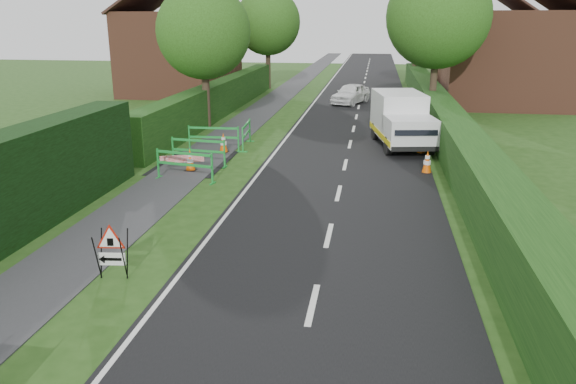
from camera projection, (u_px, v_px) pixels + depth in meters
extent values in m
plane|color=#204212|center=(164.00, 322.00, 9.78)|extent=(120.00, 120.00, 0.00)
cube|color=black|center=(363.00, 89.00, 42.45)|extent=(6.00, 90.00, 0.02)
cube|color=#2D2D30|center=(291.00, 87.00, 43.26)|extent=(2.00, 90.00, 0.02)
cube|color=#14380F|center=(221.00, 114.00, 31.28)|extent=(1.00, 24.00, 1.80)
cube|color=#14380F|center=(445.00, 143.00, 23.93)|extent=(1.20, 50.00, 1.50)
cube|color=brown|center=(181.00, 54.00, 38.76)|extent=(7.00, 7.00, 5.50)
cube|color=brown|center=(504.00, 59.00, 33.78)|extent=(7.00, 7.00, 5.50)
cube|color=brown|center=(481.00, 48.00, 46.85)|extent=(7.00, 7.00, 5.50)
cylinder|color=#2D2116|center=(206.00, 100.00, 27.06)|extent=(0.36, 0.36, 2.62)
sphere|color=#234412|center=(203.00, 31.00, 26.12)|extent=(4.40, 4.40, 4.40)
cylinder|color=#2D2116|center=(433.00, 91.00, 29.17)|extent=(0.36, 0.36, 2.97)
sphere|color=#234412|center=(438.00, 16.00, 28.07)|extent=(5.20, 5.20, 5.20)
cylinder|color=#2D2116|center=(268.00, 70.00, 42.14)|extent=(0.36, 0.36, 2.80)
sphere|color=#234412|center=(268.00, 22.00, 41.12)|extent=(4.80, 4.80, 4.80)
cylinder|color=#2D2116|center=(414.00, 69.00, 44.35)|extent=(0.36, 0.36, 2.45)
sphere|color=#234412|center=(417.00, 30.00, 43.46)|extent=(4.20, 4.20, 4.20)
cylinder|color=black|center=(97.00, 258.00, 11.15)|extent=(0.06, 0.31, 0.99)
cylinder|color=black|center=(101.00, 253.00, 11.39)|extent=(0.06, 0.31, 0.99)
cylinder|color=black|center=(123.00, 258.00, 11.13)|extent=(0.06, 0.31, 0.99)
cylinder|color=black|center=(127.00, 253.00, 11.37)|extent=(0.06, 0.31, 0.99)
cube|color=white|center=(112.00, 259.00, 11.26)|extent=(0.55, 0.08, 0.27)
cube|color=black|center=(112.00, 259.00, 11.25)|extent=(0.39, 0.05, 0.06)
cone|color=black|center=(101.00, 259.00, 11.26)|extent=(0.14, 0.17, 0.16)
cube|color=black|center=(110.00, 242.00, 11.13)|extent=(0.13, 0.02, 0.16)
cube|color=silver|center=(398.00, 113.00, 23.59)|extent=(2.32, 3.22, 1.76)
cube|color=silver|center=(410.00, 131.00, 21.56)|extent=(2.14, 2.19, 1.08)
cube|color=black|center=(416.00, 129.00, 20.61)|extent=(1.62, 0.49, 0.49)
cube|color=yellow|center=(379.00, 134.00, 22.96)|extent=(0.83, 4.44, 0.22)
cube|color=yellow|center=(424.00, 133.00, 23.00)|extent=(0.83, 4.44, 0.22)
cube|color=black|center=(415.00, 149.00, 20.84)|extent=(1.78, 0.43, 0.18)
cylinder|color=black|center=(388.00, 146.00, 21.66)|extent=(0.35, 0.76, 0.73)
cylinder|color=black|center=(430.00, 146.00, 21.70)|extent=(0.35, 0.76, 0.73)
cylinder|color=black|center=(375.00, 131.00, 24.47)|extent=(0.35, 0.76, 0.73)
cylinder|color=black|center=(412.00, 131.00, 24.51)|extent=(0.35, 0.76, 0.73)
cube|color=black|center=(426.00, 173.00, 19.21)|extent=(0.38, 0.38, 0.04)
cone|color=#EB5707|center=(427.00, 161.00, 19.09)|extent=(0.32, 0.32, 0.75)
cylinder|color=white|center=(427.00, 162.00, 19.11)|extent=(0.25, 0.25, 0.14)
cylinder|color=white|center=(428.00, 157.00, 19.05)|extent=(0.17, 0.17, 0.10)
cube|color=black|center=(421.00, 153.00, 22.02)|extent=(0.38, 0.38, 0.04)
cone|color=#EB5707|center=(421.00, 143.00, 21.90)|extent=(0.32, 0.32, 0.75)
cylinder|color=white|center=(421.00, 144.00, 21.91)|extent=(0.25, 0.25, 0.14)
cylinder|color=white|center=(422.00, 139.00, 21.85)|extent=(0.17, 0.17, 0.10)
cube|color=black|center=(400.00, 140.00, 24.29)|extent=(0.38, 0.38, 0.04)
cone|color=#EB5707|center=(400.00, 131.00, 24.17)|extent=(0.32, 0.32, 0.75)
cylinder|color=white|center=(400.00, 132.00, 24.18)|extent=(0.25, 0.25, 0.14)
cylinder|color=white|center=(401.00, 128.00, 24.13)|extent=(0.17, 0.17, 0.10)
cube|color=black|center=(191.00, 170.00, 19.52)|extent=(0.38, 0.38, 0.04)
cone|color=#EB5707|center=(190.00, 159.00, 19.40)|extent=(0.32, 0.32, 0.75)
cylinder|color=white|center=(190.00, 160.00, 19.41)|extent=(0.25, 0.25, 0.14)
cylinder|color=white|center=(190.00, 155.00, 19.35)|extent=(0.17, 0.17, 0.10)
cube|color=black|center=(224.00, 152.00, 22.19)|extent=(0.38, 0.38, 0.04)
cone|color=#EB5707|center=(223.00, 142.00, 22.07)|extent=(0.32, 0.32, 0.75)
cylinder|color=white|center=(223.00, 143.00, 22.08)|extent=(0.25, 0.25, 0.14)
cylinder|color=white|center=(223.00, 138.00, 22.03)|extent=(0.17, 0.17, 0.10)
cube|color=#198D31|center=(158.00, 163.00, 18.49)|extent=(0.06, 0.06, 1.00)
cube|color=#198D31|center=(212.00, 169.00, 17.83)|extent=(0.06, 0.06, 1.00)
cube|color=#198D31|center=(184.00, 153.00, 18.04)|extent=(1.97, 0.45, 0.08)
cube|color=#198D31|center=(185.00, 165.00, 18.14)|extent=(1.97, 0.45, 0.08)
cube|color=#198D31|center=(159.00, 177.00, 18.64)|extent=(0.13, 0.35, 0.04)
cube|color=#198D31|center=(213.00, 183.00, 17.97)|extent=(0.13, 0.35, 0.04)
cube|color=#198D31|center=(173.00, 150.00, 20.31)|extent=(0.06, 0.06, 1.00)
cube|color=#198D31|center=(224.00, 154.00, 19.80)|extent=(0.06, 0.06, 1.00)
cube|color=#198D31|center=(198.00, 141.00, 19.93)|extent=(1.99, 0.28, 0.08)
cube|color=#198D31|center=(198.00, 151.00, 20.04)|extent=(1.99, 0.28, 0.08)
cube|color=#198D31|center=(174.00, 163.00, 20.46)|extent=(0.10, 0.35, 0.04)
cube|color=#198D31|center=(225.00, 167.00, 19.94)|extent=(0.10, 0.35, 0.04)
cube|color=#198D31|center=(189.00, 138.00, 22.46)|extent=(0.05, 0.05, 1.00)
cube|color=#198D31|center=(238.00, 139.00, 22.23)|extent=(0.05, 0.05, 1.00)
cube|color=#198D31|center=(213.00, 128.00, 22.22)|extent=(2.00, 0.12, 0.08)
cube|color=#198D31|center=(214.00, 137.00, 22.33)|extent=(2.00, 0.12, 0.08)
cube|color=#198D31|center=(190.00, 150.00, 22.60)|extent=(0.07, 0.35, 0.04)
cube|color=#198D31|center=(239.00, 151.00, 22.37)|extent=(0.07, 0.35, 0.04)
cube|color=#198D31|center=(243.00, 140.00, 22.10)|extent=(0.05, 0.05, 1.00)
cube|color=#198D31|center=(250.00, 130.00, 24.01)|extent=(0.05, 0.05, 1.00)
cube|color=#198D31|center=(246.00, 125.00, 22.93)|extent=(0.21, 2.00, 0.08)
cube|color=#198D31|center=(246.00, 134.00, 23.04)|extent=(0.21, 2.00, 0.08)
cube|color=#198D31|center=(243.00, 152.00, 22.25)|extent=(0.35, 0.09, 0.04)
cube|color=#198D31|center=(250.00, 141.00, 24.15)|extent=(0.35, 0.09, 0.04)
cube|color=red|center=(183.00, 171.00, 19.44)|extent=(1.43, 0.54, 0.25)
imported|color=white|center=(351.00, 94.00, 34.81)|extent=(2.61, 3.91, 1.24)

